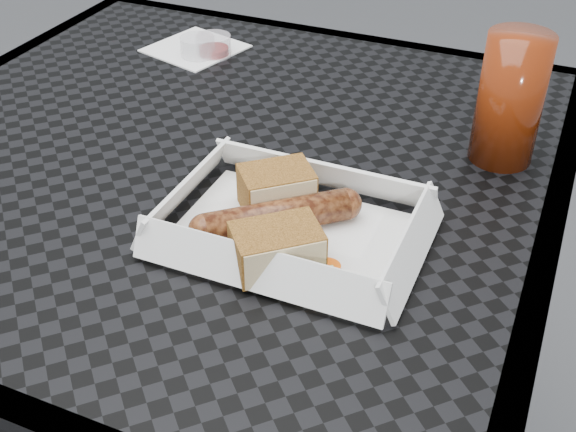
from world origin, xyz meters
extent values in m
cube|color=black|center=(0.00, 0.00, 0.74)|extent=(0.80, 0.80, 0.01)
cube|color=black|center=(0.00, 0.39, 0.73)|extent=(0.80, 0.03, 0.03)
cube|color=black|center=(0.39, 0.00, 0.73)|extent=(0.03, 0.80, 0.03)
cylinder|color=black|center=(-0.35, 0.35, 0.36)|extent=(0.03, 0.03, 0.73)
cylinder|color=black|center=(0.35, 0.35, 0.36)|extent=(0.03, 0.03, 0.73)
cube|color=white|center=(0.16, -0.12, 0.75)|extent=(0.22, 0.15, 0.00)
cylinder|color=brown|center=(0.14, -0.12, 0.77)|extent=(0.13, 0.12, 0.03)
sphere|color=brown|center=(0.20, -0.07, 0.77)|extent=(0.03, 0.03, 0.03)
sphere|color=brown|center=(0.09, -0.16, 0.77)|extent=(0.03, 0.03, 0.03)
cube|color=brown|center=(0.13, -0.08, 0.77)|extent=(0.09, 0.08, 0.04)
cube|color=brown|center=(0.16, -0.17, 0.77)|extent=(0.09, 0.09, 0.04)
cylinder|color=#FB5D0A|center=(0.20, -0.16, 0.75)|extent=(0.02, 0.02, 0.00)
torus|color=white|center=(0.21, -0.17, 0.75)|extent=(0.02, 0.02, 0.00)
cube|color=#B2D17F|center=(0.22, -0.16, 0.75)|extent=(0.02, 0.02, 0.00)
cube|color=white|center=(-0.15, 0.25, 0.75)|extent=(0.15, 0.15, 0.00)
cylinder|color=maroon|center=(-0.12, 0.24, 0.76)|extent=(0.05, 0.05, 0.03)
cylinder|color=silver|center=(-0.13, 0.22, 0.76)|extent=(0.05, 0.05, 0.03)
cylinder|color=#5D1C08|center=(0.32, 0.11, 0.82)|extent=(0.07, 0.07, 0.15)
camera|label=1|loc=(0.37, -0.63, 1.17)|focal=45.00mm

